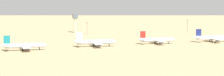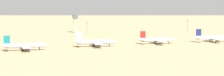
% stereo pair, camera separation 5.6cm
% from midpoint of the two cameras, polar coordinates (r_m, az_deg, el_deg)
% --- Properties ---
extents(ground, '(4000.00, 4000.00, 0.00)m').
position_cam_midpoint_polar(ground, '(358.14, -1.99, -1.23)').
color(ground, tan).
extents(parked_jet_teal_2, '(34.95, 29.52, 11.54)m').
position_cam_midpoint_polar(parked_jet_teal_2, '(344.56, -10.99, -0.94)').
color(parked_jet_teal_2, silver).
rests_on(parked_jet_teal_2, ground).
extents(parked_jet_white_3, '(35.61, 30.35, 11.79)m').
position_cam_midpoint_polar(parked_jet_white_3, '(364.43, -2.15, -0.51)').
color(parked_jet_white_3, silver).
rests_on(parked_jet_white_3, ground).
extents(parked_jet_red_4, '(33.57, 28.59, 11.11)m').
position_cam_midpoint_polar(parked_jet_red_4, '(387.84, 5.60, -0.22)').
color(parked_jet_red_4, silver).
rests_on(parked_jet_red_4, ground).
extents(parked_jet_navy_5, '(35.66, 30.35, 11.80)m').
position_cam_midpoint_polar(parked_jet_navy_5, '(412.17, 12.44, 0.03)').
color(parked_jet_navy_5, white).
rests_on(parked_jet_navy_5, ground).
extents(control_tower, '(5.20, 5.20, 20.69)m').
position_cam_midpoint_polar(control_tower, '(509.51, -4.64, 2.05)').
color(control_tower, '#C6B793').
rests_on(control_tower, ground).
extents(light_pole_west, '(1.80, 0.50, 12.59)m').
position_cam_midpoint_polar(light_pole_west, '(489.15, -3.15, 1.34)').
color(light_pole_west, '#59595E').
rests_on(light_pole_west, ground).
extents(light_pole_mid, '(1.80, 0.50, 14.42)m').
position_cam_midpoint_polar(light_pole_mid, '(517.97, 9.45, 1.60)').
color(light_pole_mid, '#59595E').
rests_on(light_pole_mid, ground).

